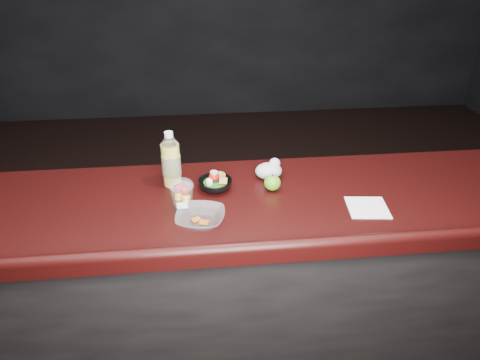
{
  "coord_description": "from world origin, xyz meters",
  "views": [
    {
      "loc": [
        -0.1,
        -1.22,
        1.99
      ],
      "look_at": [
        0.06,
        0.32,
        1.1
      ],
      "focal_mm": 32.0,
      "sensor_mm": 36.0,
      "label": 1
    }
  ],
  "objects_px": {
    "lemonade_bottle": "(171,163)",
    "green_apple": "(272,183)",
    "snack_bowl": "(215,184)",
    "takeout_bowl": "(200,218)",
    "fruit_cup": "(182,194)"
  },
  "relations": [
    {
      "from": "fruit_cup",
      "to": "snack_bowl",
      "type": "relative_size",
      "value": 0.77
    },
    {
      "from": "green_apple",
      "to": "fruit_cup",
      "type": "bearing_deg",
      "value": -163.34
    },
    {
      "from": "lemonade_bottle",
      "to": "green_apple",
      "type": "height_order",
      "value": "lemonade_bottle"
    },
    {
      "from": "snack_bowl",
      "to": "takeout_bowl",
      "type": "xyz_separation_m",
      "value": [
        -0.07,
        -0.25,
        -0.0
      ]
    },
    {
      "from": "fruit_cup",
      "to": "green_apple",
      "type": "bearing_deg",
      "value": 16.66
    },
    {
      "from": "fruit_cup",
      "to": "green_apple",
      "type": "distance_m",
      "value": 0.41
    },
    {
      "from": "fruit_cup",
      "to": "takeout_bowl",
      "type": "height_order",
      "value": "fruit_cup"
    },
    {
      "from": "green_apple",
      "to": "takeout_bowl",
      "type": "height_order",
      "value": "green_apple"
    },
    {
      "from": "green_apple",
      "to": "takeout_bowl",
      "type": "xyz_separation_m",
      "value": [
        -0.32,
        -0.22,
        -0.01
      ]
    },
    {
      "from": "green_apple",
      "to": "snack_bowl",
      "type": "relative_size",
      "value": 0.42
    },
    {
      "from": "snack_bowl",
      "to": "green_apple",
      "type": "bearing_deg",
      "value": -6.96
    },
    {
      "from": "green_apple",
      "to": "lemonade_bottle",
      "type": "bearing_deg",
      "value": 167.83
    },
    {
      "from": "lemonade_bottle",
      "to": "snack_bowl",
      "type": "distance_m",
      "value": 0.21
    },
    {
      "from": "fruit_cup",
      "to": "takeout_bowl",
      "type": "bearing_deg",
      "value": -56.68
    },
    {
      "from": "snack_bowl",
      "to": "takeout_bowl",
      "type": "relative_size",
      "value": 0.81
    }
  ]
}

